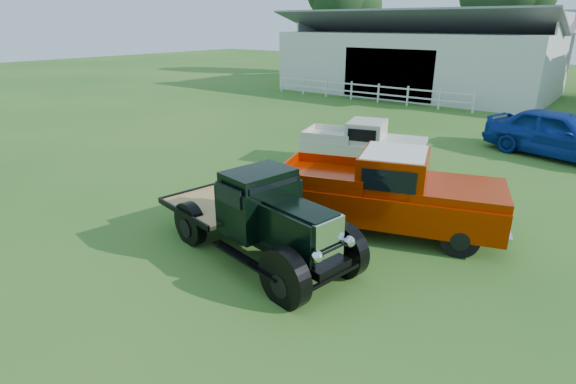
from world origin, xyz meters
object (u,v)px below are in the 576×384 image
Objects in this scene: misc_car_blue at (559,134)px; white_pickup at (363,144)px; red_pickup at (387,191)px; vintage_flatbed at (257,213)px.

white_pickup is at bearing 152.10° from misc_car_blue.
red_pickup reaches higher than misc_car_blue.
red_pickup is at bearing -177.65° from misc_car_blue.
red_pickup reaches higher than vintage_flatbed.
red_pickup is 1.05× the size of misc_car_blue.
vintage_flatbed is 0.95× the size of misc_car_blue.
vintage_flatbed is 13.46m from misc_car_blue.
vintage_flatbed is at bearing -95.23° from white_pickup.
misc_car_blue is at bearing 83.17° from vintage_flatbed.
misc_car_blue is at bearing 58.77° from red_pickup.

